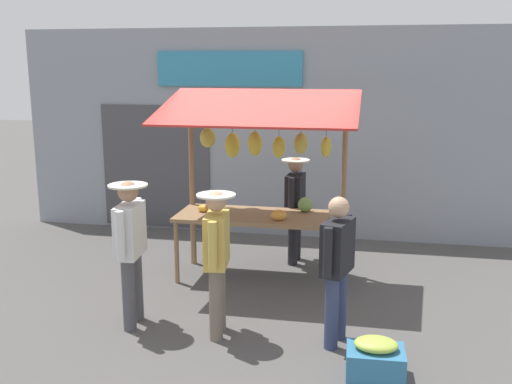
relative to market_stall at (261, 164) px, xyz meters
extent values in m
plane|color=#514F4C|center=(-0.01, 0.05, -1.55)|extent=(40.00, 40.00, 0.00)
cube|color=#8C939E|center=(-0.01, -2.15, 0.15)|extent=(9.00, 0.25, 3.40)
cube|color=teal|center=(0.91, -2.00, 1.20)|extent=(2.40, 0.06, 0.56)
cube|color=#47474C|center=(2.21, -2.01, -0.45)|extent=(1.90, 0.04, 2.10)
cube|color=olive|center=(-0.01, 0.05, -0.70)|extent=(2.20, 0.90, 0.05)
cylinder|color=olive|center=(1.03, 0.44, -1.14)|extent=(0.06, 0.06, 0.83)
cylinder|color=olive|center=(-1.05, 0.44, -1.14)|extent=(0.06, 0.06, 0.83)
cylinder|color=olive|center=(1.03, -0.34, -1.14)|extent=(0.06, 0.06, 0.83)
cylinder|color=olive|center=(-1.05, -0.34, -1.14)|extent=(0.06, 0.06, 0.83)
cylinder|color=olive|center=(1.05, -0.35, -0.38)|extent=(0.07, 0.07, 2.35)
cylinder|color=olive|center=(-1.07, -0.35, -0.38)|extent=(0.07, 0.07, 2.35)
cylinder|color=olive|center=(-0.01, -0.35, 0.60)|extent=(2.12, 0.06, 0.06)
cube|color=#B72D28|center=(-0.01, 0.20, 0.75)|extent=(2.50, 1.46, 0.39)
cylinder|color=brown|center=(-0.82, -0.31, 0.47)|extent=(0.01, 0.01, 0.26)
ellipsoid|color=yellow|center=(-0.82, -0.31, 0.20)|extent=(0.19, 0.20, 0.28)
cylinder|color=brown|center=(-0.48, -0.30, 0.49)|extent=(0.01, 0.01, 0.22)
ellipsoid|color=gold|center=(-0.48, -0.30, 0.24)|extent=(0.25, 0.26, 0.29)
cylinder|color=brown|center=(-0.19, -0.31, 0.46)|extent=(0.01, 0.01, 0.27)
ellipsoid|color=yellow|center=(-0.19, -0.31, 0.18)|extent=(0.22, 0.21, 0.30)
cylinder|color=brown|center=(0.14, -0.29, 0.49)|extent=(0.01, 0.01, 0.21)
ellipsoid|color=yellow|center=(0.14, -0.29, 0.22)|extent=(0.24, 0.21, 0.33)
cylinder|color=brown|center=(0.47, -0.36, 0.48)|extent=(0.01, 0.01, 0.24)
ellipsoid|color=yellow|center=(0.47, -0.36, 0.18)|extent=(0.27, 0.27, 0.35)
cylinder|color=brown|center=(0.81, -0.35, 0.51)|extent=(0.01, 0.01, 0.18)
ellipsoid|color=gold|center=(0.81, -0.35, 0.28)|extent=(0.28, 0.26, 0.27)
ellipsoid|color=gold|center=(0.77, 0.05, -0.62)|extent=(0.21, 0.17, 0.10)
ellipsoid|color=orange|center=(-0.29, 0.30, -0.60)|extent=(0.26, 0.22, 0.14)
sphere|color=#729E4C|center=(-0.57, -0.21, -0.57)|extent=(0.20, 0.20, 0.20)
cylinder|color=#232328|center=(-0.38, -0.82, -1.17)|extent=(0.14, 0.14, 0.76)
cylinder|color=#232328|center=(-0.36, -0.57, -1.17)|extent=(0.14, 0.14, 0.76)
cube|color=black|center=(-0.37, -0.70, -0.52)|extent=(0.25, 0.47, 0.54)
cylinder|color=black|center=(-0.39, -0.99, -0.50)|extent=(0.09, 0.09, 0.50)
cylinder|color=black|center=(-0.35, -0.41, -0.50)|extent=(0.09, 0.09, 0.50)
sphere|color=#A87A5B|center=(-0.37, -0.70, -0.12)|extent=(0.21, 0.21, 0.21)
cylinder|color=beige|center=(-0.37, -0.70, -0.06)|extent=(0.40, 0.40, 0.02)
cylinder|color=navy|center=(-1.08, 1.90, -1.17)|extent=(0.14, 0.14, 0.77)
cylinder|color=navy|center=(-1.15, 1.65, -1.17)|extent=(0.14, 0.14, 0.77)
cube|color=black|center=(-1.12, 1.78, -0.51)|extent=(0.34, 0.51, 0.54)
cylinder|color=black|center=(-1.04, 2.06, -0.49)|extent=(0.09, 0.09, 0.50)
cylinder|color=black|center=(-1.20, 1.50, -0.49)|extent=(0.09, 0.09, 0.50)
sphere|color=tan|center=(-1.12, 1.78, -0.11)|extent=(0.21, 0.21, 0.21)
cylinder|color=#726656|center=(0.11, 1.94, -1.17)|extent=(0.14, 0.14, 0.77)
cylinder|color=#726656|center=(0.14, 1.68, -1.17)|extent=(0.14, 0.14, 0.77)
cube|color=gold|center=(0.12, 1.81, -0.51)|extent=(0.27, 0.49, 0.55)
cylinder|color=gold|center=(0.09, 2.10, -0.48)|extent=(0.09, 0.09, 0.50)
cylinder|color=gold|center=(0.16, 1.52, -0.48)|extent=(0.09, 0.09, 0.50)
sphere|color=tan|center=(0.12, 1.81, -0.09)|extent=(0.21, 0.21, 0.21)
cylinder|color=beige|center=(0.12, 1.81, -0.03)|extent=(0.40, 0.40, 0.02)
cylinder|color=#4C4C51|center=(1.08, 1.90, -1.15)|extent=(0.14, 0.14, 0.80)
cylinder|color=#4C4C51|center=(1.10, 1.63, -1.15)|extent=(0.14, 0.14, 0.80)
cube|color=silver|center=(1.09, 1.76, -0.47)|extent=(0.26, 0.50, 0.57)
cylinder|color=silver|center=(1.07, 2.06, -0.45)|extent=(0.09, 0.09, 0.52)
cylinder|color=silver|center=(1.12, 1.46, -0.45)|extent=(0.09, 0.09, 0.52)
sphere|color=#A87A5B|center=(1.09, 1.76, -0.04)|extent=(0.22, 0.22, 0.22)
cylinder|color=beige|center=(1.09, 1.76, 0.02)|extent=(0.42, 0.42, 0.02)
cube|color=teal|center=(-1.53, 2.40, -1.41)|extent=(0.54, 0.42, 0.28)
ellipsoid|color=#B2CC4C|center=(-1.53, 2.40, -1.22)|extent=(0.40, 0.30, 0.12)
camera|label=1|loc=(-1.41, 7.48, 1.27)|focal=41.55mm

